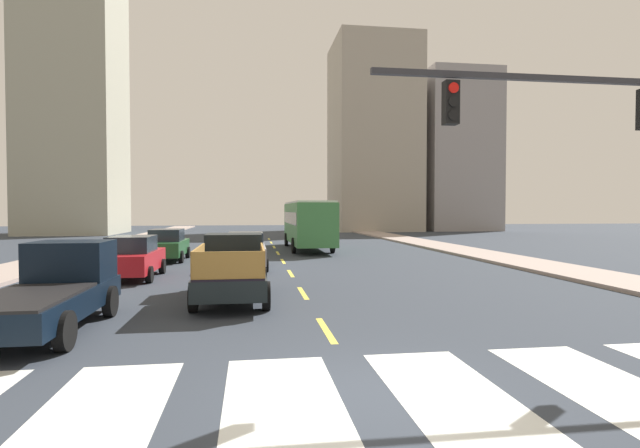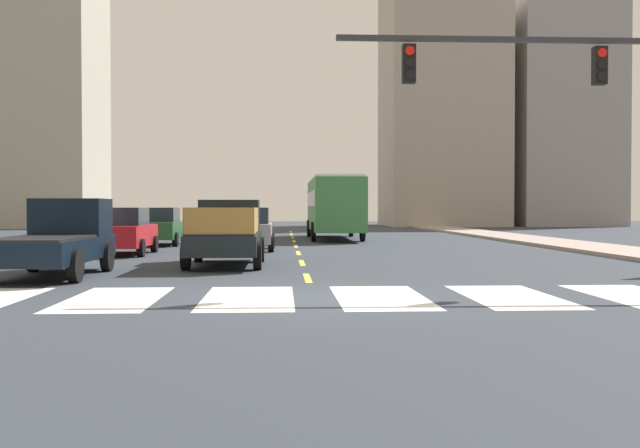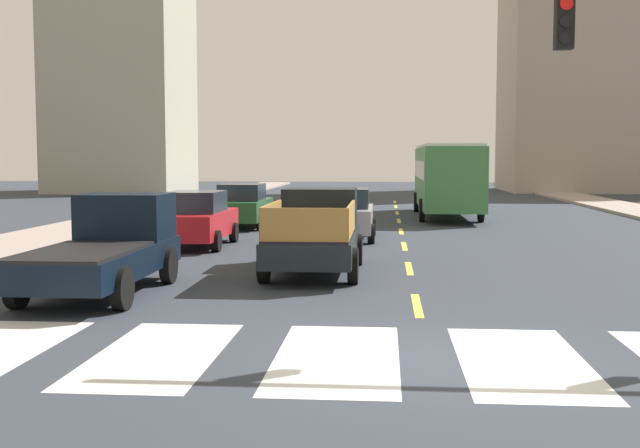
# 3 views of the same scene
# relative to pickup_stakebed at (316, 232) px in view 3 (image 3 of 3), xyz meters

# --- Properties ---
(ground_plane) EXTENTS (160.00, 160.00, 0.00)m
(ground_plane) POSITION_rel_pickup_stakebed_xyz_m (2.27, -8.42, -0.94)
(ground_plane) COLOR #2E353F
(sidewalk_left) EXTENTS (3.10, 110.00, 0.15)m
(sidewalk_left) POSITION_rel_pickup_stakebed_xyz_m (-9.84, 9.58, -0.86)
(sidewalk_left) COLOR gray
(sidewalk_left) RESTS_ON ground
(crosswalk_stripe_2) EXTENTS (1.71, 3.95, 0.01)m
(crosswalk_stripe_2) POSITION_rel_pickup_stakebed_xyz_m (-1.50, -8.42, -0.93)
(crosswalk_stripe_2) COLOR silver
(crosswalk_stripe_2) RESTS_ON ground
(crosswalk_stripe_3) EXTENTS (1.71, 3.95, 0.01)m
(crosswalk_stripe_3) POSITION_rel_pickup_stakebed_xyz_m (1.02, -8.42, -0.93)
(crosswalk_stripe_3) COLOR silver
(crosswalk_stripe_3) RESTS_ON ground
(crosswalk_stripe_4) EXTENTS (1.71, 3.95, 0.01)m
(crosswalk_stripe_4) POSITION_rel_pickup_stakebed_xyz_m (3.53, -8.42, -0.93)
(crosswalk_stripe_4) COLOR silver
(crosswalk_stripe_4) RESTS_ON ground
(lane_dash_0) EXTENTS (0.16, 2.40, 0.01)m
(lane_dash_0) POSITION_rel_pickup_stakebed_xyz_m (2.27, -4.42, -0.93)
(lane_dash_0) COLOR #DFCA44
(lane_dash_0) RESTS_ON ground
(lane_dash_1) EXTENTS (0.16, 2.40, 0.01)m
(lane_dash_1) POSITION_rel_pickup_stakebed_xyz_m (2.27, 0.58, -0.93)
(lane_dash_1) COLOR #DFCA44
(lane_dash_1) RESTS_ON ground
(lane_dash_2) EXTENTS (0.16, 2.40, 0.01)m
(lane_dash_2) POSITION_rel_pickup_stakebed_xyz_m (2.27, 5.58, -0.93)
(lane_dash_2) COLOR #DFCA44
(lane_dash_2) RESTS_ON ground
(lane_dash_3) EXTENTS (0.16, 2.40, 0.01)m
(lane_dash_3) POSITION_rel_pickup_stakebed_xyz_m (2.27, 10.58, -0.93)
(lane_dash_3) COLOR #DFCA44
(lane_dash_3) RESTS_ON ground
(lane_dash_4) EXTENTS (0.16, 2.40, 0.01)m
(lane_dash_4) POSITION_rel_pickup_stakebed_xyz_m (2.27, 15.58, -0.93)
(lane_dash_4) COLOR #DFCA44
(lane_dash_4) RESTS_ON ground
(lane_dash_5) EXTENTS (0.16, 2.40, 0.01)m
(lane_dash_5) POSITION_rel_pickup_stakebed_xyz_m (2.27, 20.58, -0.93)
(lane_dash_5) COLOR #DFCA44
(lane_dash_5) RESTS_ON ground
(lane_dash_6) EXTENTS (0.16, 2.40, 0.01)m
(lane_dash_6) POSITION_rel_pickup_stakebed_xyz_m (2.27, 25.58, -0.93)
(lane_dash_6) COLOR #DFCA44
(lane_dash_6) RESTS_ON ground
(lane_dash_7) EXTENTS (0.16, 2.40, 0.01)m
(lane_dash_7) POSITION_rel_pickup_stakebed_xyz_m (2.27, 30.58, -0.93)
(lane_dash_7) COLOR #DFCA44
(lane_dash_7) RESTS_ON ground
(pickup_stakebed) EXTENTS (2.18, 5.20, 1.96)m
(pickup_stakebed) POSITION_rel_pickup_stakebed_xyz_m (0.00, 0.00, 0.00)
(pickup_stakebed) COLOR black
(pickup_stakebed) RESTS_ON ground
(pickup_dark) EXTENTS (2.18, 5.20, 1.96)m
(pickup_dark) POSITION_rel_pickup_stakebed_xyz_m (-4.03, -3.30, -0.02)
(pickup_dark) COLOR black
(pickup_dark) RESTS_ON ground
(city_bus) EXTENTS (2.72, 10.80, 3.32)m
(city_bus) POSITION_rel_pickup_stakebed_xyz_m (4.50, 18.15, 1.02)
(city_bus) COLOR #3A7A41
(city_bus) RESTS_ON ground
(sedan_near_right) EXTENTS (2.02, 4.40, 1.72)m
(sedan_near_right) POSITION_rel_pickup_stakebed_xyz_m (0.33, 7.57, -0.08)
(sedan_near_right) COLOR #94949C
(sedan_near_right) RESTS_ON ground
(sedan_near_left) EXTENTS (2.02, 4.40, 1.72)m
(sedan_near_left) POSITION_rel_pickup_stakebed_xyz_m (-3.93, 11.83, -0.08)
(sedan_near_left) COLOR #215329
(sedan_near_left) RESTS_ON ground
(sedan_mid) EXTENTS (2.02, 4.40, 1.72)m
(sedan_mid) POSITION_rel_pickup_stakebed_xyz_m (-4.14, 4.94, -0.08)
(sedan_mid) COLOR red
(sedan_mid) RESTS_ON ground
(block_mid_left) EXTENTS (10.67, 11.11, 24.90)m
(block_mid_left) POSITION_rel_pickup_stakebed_xyz_m (16.79, 47.81, 11.51)
(block_mid_left) COLOR #A39A8B
(block_mid_left) RESTS_ON ground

